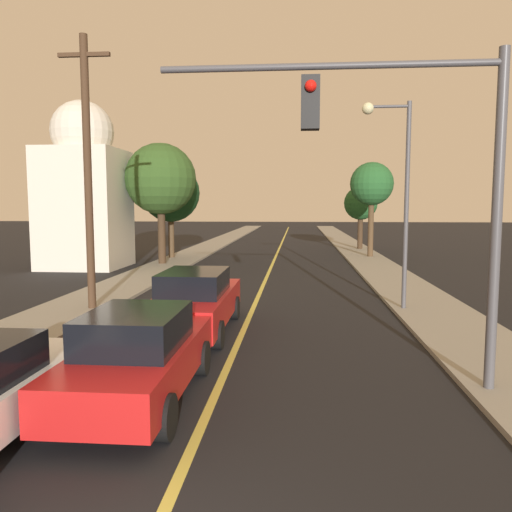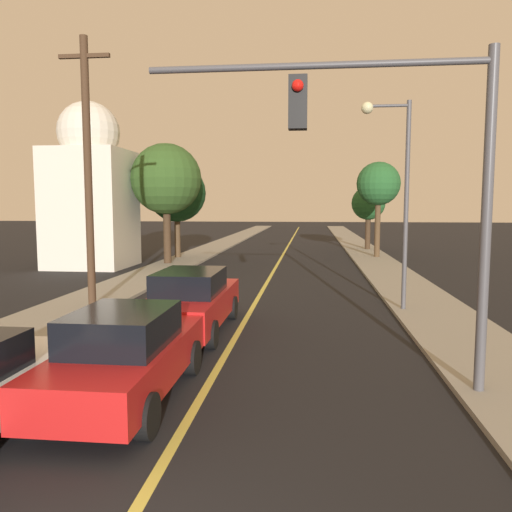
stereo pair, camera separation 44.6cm
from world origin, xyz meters
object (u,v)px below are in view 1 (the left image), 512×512
object	(u,v)px
streetlamp_right	(396,176)
utility_pole_left	(88,169)
car_near_lane_front	(139,355)
tree_right_far	(372,185)
tree_left_near	(161,179)
domed_building_left	(84,190)
car_near_lane_second	(195,301)
tree_left_far	(171,193)
traffic_signal_mast	(412,157)
tree_right_near	(361,204)

from	to	relation	value
streetlamp_right	utility_pole_left	world-z (taller)	utility_pole_left
car_near_lane_front	tree_right_far	distance (m)	25.33
tree_left_near	domed_building_left	distance (m)	4.05
car_near_lane_second	domed_building_left	xyz separation A→B (m)	(-8.70, 13.21, 3.32)
domed_building_left	tree_left_far	bearing A→B (deg)	51.52
car_near_lane_second	traffic_signal_mast	world-z (taller)	traffic_signal_mast
streetlamp_right	tree_right_far	size ratio (longest dim) A/B	1.07
streetlamp_right	utility_pole_left	size ratio (longest dim) A/B	0.76
tree_right_near	utility_pole_left	bearing A→B (deg)	-116.06
utility_pole_left	tree_right_near	bearing A→B (deg)	63.94
car_near_lane_front	tree_right_near	bearing A→B (deg)	76.17
car_near_lane_front	tree_left_far	distance (m)	23.17
tree_right_far	utility_pole_left	bearing A→B (deg)	-122.98
utility_pole_left	car_near_lane_second	bearing A→B (deg)	-31.15
traffic_signal_mast	tree_right_near	bearing A→B (deg)	84.64
car_near_lane_front	traffic_signal_mast	size ratio (longest dim) A/B	0.75
traffic_signal_mast	domed_building_left	distance (m)	21.62
tree_left_far	domed_building_left	distance (m)	5.67
traffic_signal_mast	tree_right_near	xyz separation A→B (m)	(2.70, 28.76, -0.70)
tree_right_far	domed_building_left	bearing A→B (deg)	-159.19
car_near_lane_front	streetlamp_right	distance (m)	10.20
car_near_lane_second	tree_right_near	world-z (taller)	tree_right_near
car_near_lane_second	tree_right_far	distance (m)	20.94
car_near_lane_front	utility_pole_left	xyz separation A→B (m)	(-3.78, 6.98, 3.63)
streetlamp_right	tree_left_near	xyz separation A→B (m)	(-10.52, 11.35, 0.53)
car_near_lane_second	tree_left_far	distance (m)	18.68
tree_left_near	car_near_lane_second	bearing A→B (deg)	-71.32
traffic_signal_mast	tree_left_near	size ratio (longest dim) A/B	0.89
car_near_lane_second	tree_right_near	bearing A→B (deg)	73.69
utility_pole_left	tree_left_far	bearing A→B (deg)	95.17
car_near_lane_second	utility_pole_left	xyz separation A→B (m)	(-3.78, 2.28, 3.60)
utility_pole_left	tree_right_near	xyz separation A→B (m)	(11.07, 22.63, -0.98)
streetlamp_right	domed_building_left	xyz separation A→B (m)	(-14.34, 10.12, -0.07)
car_near_lane_second	traffic_signal_mast	distance (m)	6.85
car_near_lane_front	car_near_lane_second	bearing A→B (deg)	90.00
car_near_lane_second	tree_left_far	xyz separation A→B (m)	(-5.17, 17.65, 3.25)
utility_pole_left	tree_right_near	size ratio (longest dim) A/B	1.80
car_near_lane_front	tree_left_near	world-z (taller)	tree_left_near
streetlamp_right	domed_building_left	world-z (taller)	domed_building_left
traffic_signal_mast	tree_right_far	size ratio (longest dim) A/B	1.00
traffic_signal_mast	streetlamp_right	bearing A→B (deg)	81.38
tree_left_near	tree_right_far	xyz separation A→B (m)	(12.13, 4.84, -0.14)
streetlamp_right	tree_left_far	world-z (taller)	streetlamp_right
tree_left_far	tree_right_far	xyz separation A→B (m)	(12.42, 1.62, 0.54)
car_near_lane_front	tree_left_far	world-z (taller)	tree_left_far
car_near_lane_front	utility_pole_left	distance (m)	8.72
tree_left_far	domed_building_left	size ratio (longest dim) A/B	0.66
streetlamp_right	tree_right_far	xyz separation A→B (m)	(1.61, 16.19, 0.40)
tree_right_near	tree_left_far	bearing A→B (deg)	-149.78
tree_left_near	tree_right_far	size ratio (longest dim) A/B	1.12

